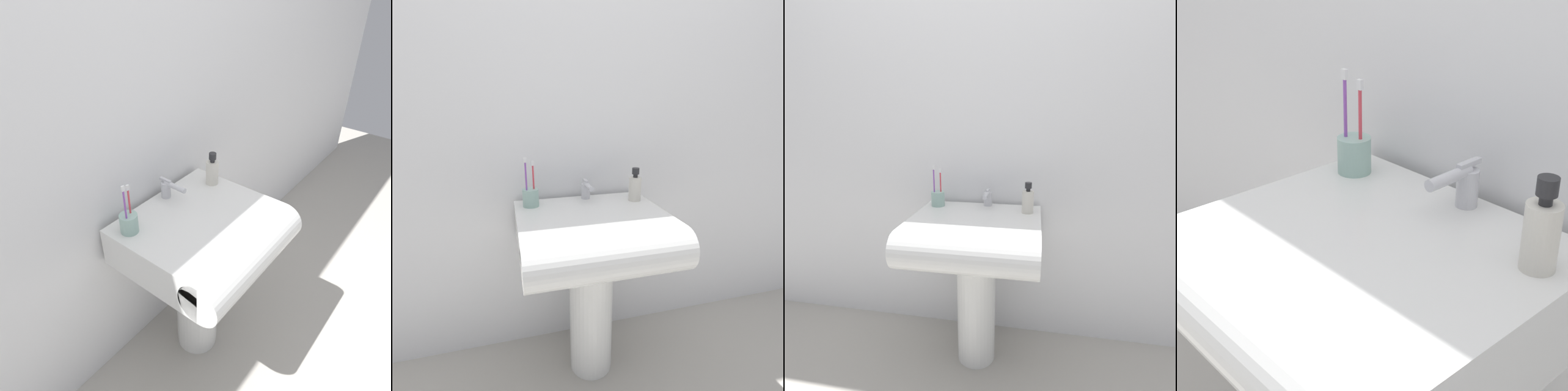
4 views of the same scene
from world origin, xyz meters
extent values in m
plane|color=#ADA89E|center=(0.00, 0.00, 0.00)|extent=(6.00, 6.00, 0.00)
cube|color=white|center=(0.00, 0.28, 1.20)|extent=(5.00, 0.05, 2.40)
cylinder|color=white|center=(0.00, 0.00, 0.30)|extent=(0.19, 0.19, 0.60)
cube|color=white|center=(0.00, 0.00, 0.69)|extent=(0.60, 0.46, 0.16)
cylinder|color=white|center=(0.00, -0.23, 0.69)|extent=(0.60, 0.16, 0.16)
cylinder|color=silver|center=(0.03, 0.19, 0.80)|extent=(0.04, 0.04, 0.07)
cylinder|color=silver|center=(0.03, 0.14, 0.84)|extent=(0.02, 0.10, 0.02)
cube|color=silver|center=(0.03, 0.19, 0.85)|extent=(0.01, 0.06, 0.01)
cylinder|color=#99BFB2|center=(-0.23, 0.14, 0.81)|extent=(0.07, 0.07, 0.08)
cylinder|color=purple|center=(-0.24, 0.13, 0.87)|extent=(0.01, 0.01, 0.18)
cube|color=white|center=(-0.24, 0.13, 0.97)|extent=(0.01, 0.01, 0.02)
cylinder|color=#D83F4C|center=(-0.21, 0.14, 0.86)|extent=(0.01, 0.01, 0.16)
cube|color=white|center=(-0.21, 0.14, 0.95)|extent=(0.01, 0.01, 0.02)
cylinder|color=silver|center=(0.23, 0.10, 0.82)|extent=(0.06, 0.06, 0.11)
cylinder|color=#262628|center=(0.23, 0.10, 0.88)|extent=(0.02, 0.02, 0.01)
cylinder|color=#262628|center=(0.23, 0.10, 0.90)|extent=(0.03, 0.03, 0.03)
camera|label=1|loc=(-0.94, -0.74, 1.68)|focal=35.00mm
camera|label=2|loc=(-0.32, -1.12, 1.19)|focal=28.00mm
camera|label=3|loc=(0.26, -1.32, 1.21)|focal=28.00mm
camera|label=4|loc=(0.63, -0.59, 1.25)|focal=55.00mm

